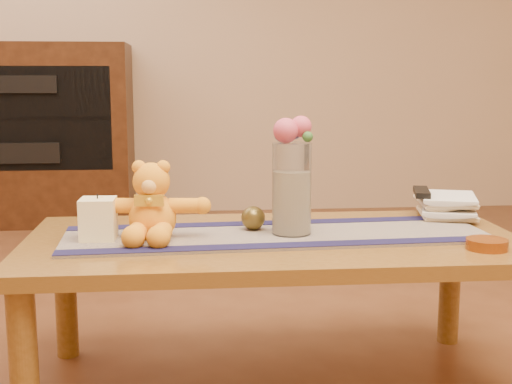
{
  "coord_description": "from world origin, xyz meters",
  "views": [
    {
      "loc": [
        -0.23,
        -1.93,
        0.9
      ],
      "look_at": [
        -0.05,
        0.0,
        0.58
      ],
      "focal_mm": 49.01,
      "sensor_mm": 36.0,
      "label": 1
    }
  ],
  "objects": [
    {
      "name": "cabinet_cavity",
      "position": [
        -1.2,
        2.25,
        0.66
      ],
      "size": [
        1.02,
        0.03,
        0.61
      ],
      "primitive_type": "cube",
      "color": "black",
      "rests_on": "media_cabinet"
    },
    {
      "name": "rose_left",
      "position": [
        0.03,
        -0.01,
        0.75
      ],
      "size": [
        0.07,
        0.07,
        0.07
      ],
      "primitive_type": "sphere",
      "color": "#C64662",
      "rests_on": "glass_vase"
    },
    {
      "name": "leaf_sprig",
      "position": [
        0.09,
        -0.02,
        0.74
      ],
      "size": [
        0.03,
        0.03,
        0.03
      ],
      "primitive_type": "sphere",
      "color": "#33662D",
      "rests_on": "glass_vase"
    },
    {
      "name": "blue_flower_side",
      "position": [
        0.02,
        0.02,
        0.74
      ],
      "size": [
        0.04,
        0.04,
        0.04
      ],
      "primitive_type": "sphere",
      "color": "#4D52A8",
      "rests_on": "glass_vase"
    },
    {
      "name": "table_leg_fl",
      "position": [
        -0.64,
        -0.29,
        0.21
      ],
      "size": [
        0.07,
        0.07,
        0.41
      ],
      "primitive_type": "cylinder",
      "color": "brown",
      "rests_on": "floor"
    },
    {
      "name": "blue_flower_back",
      "position": [
        0.06,
        0.03,
        0.75
      ],
      "size": [
        0.04,
        0.04,
        0.04
      ],
      "primitive_type": "sphere",
      "color": "#4D52A8",
      "rests_on": "glass_vase"
    },
    {
      "name": "tv_remote",
      "position": [
        0.5,
        0.22,
        0.54
      ],
      "size": [
        0.08,
        0.17,
        0.02
      ],
      "primitive_type": "cube",
      "rotation": [
        0.0,
        0.0,
        -0.25
      ],
      "color": "black",
      "rests_on": "book_top"
    },
    {
      "name": "media_cabinet",
      "position": [
        -1.2,
        2.48,
        0.55
      ],
      "size": [
        1.2,
        0.5,
        1.1
      ],
      "primitive_type": "cube",
      "color": "black",
      "rests_on": "floor"
    },
    {
      "name": "table_leg_br",
      "position": [
        0.64,
        0.29,
        0.21
      ],
      "size": [
        0.07,
        0.07,
        0.41
      ],
      "primitive_type": "cylinder",
      "color": "brown",
      "rests_on": "floor"
    },
    {
      "name": "table_leg_bl",
      "position": [
        -0.64,
        0.29,
        0.21
      ],
      "size": [
        0.07,
        0.07,
        0.41
      ],
      "primitive_type": "cylinder",
      "color": "brown",
      "rests_on": "floor"
    },
    {
      "name": "stereo_upper",
      "position": [
        -1.2,
        2.35,
        0.86
      ],
      "size": [
        0.42,
        0.28,
        0.1
      ],
      "primitive_type": "cube",
      "color": "black",
      "rests_on": "media_cabinet"
    },
    {
      "name": "bronze_ball",
      "position": [
        -0.05,
        0.06,
        0.49
      ],
      "size": [
        0.09,
        0.09,
        0.07
      ],
      "primitive_type": "sphere",
      "rotation": [
        0.0,
        0.0,
        0.42
      ],
      "color": "#51431B",
      "rests_on": "persian_runner"
    },
    {
      "name": "potpourri_fill",
      "position": [
        0.05,
        -0.0,
        0.55
      ],
      "size": [
        0.09,
        0.09,
        0.18
      ],
      "primitive_type": "cylinder",
      "color": "beige",
      "rests_on": "glass_vase"
    },
    {
      "name": "runner_border_far",
      "position": [
        0.0,
        0.15,
        0.46
      ],
      "size": [
        1.2,
        0.12,
        0.0
      ],
      "primitive_type": "cube",
      "rotation": [
        0.0,
        0.0,
        0.05
      ],
      "color": "#141238",
      "rests_on": "persian_runner"
    },
    {
      "name": "persian_runner",
      "position": [
        0.01,
        0.01,
        0.45
      ],
      "size": [
        1.22,
        0.41,
        0.01
      ],
      "primitive_type": "cube",
      "rotation": [
        0.0,
        0.0,
        0.05
      ],
      "color": "#1F1844",
      "rests_on": "coffee_table_top"
    },
    {
      "name": "runner_border_near",
      "position": [
        0.02,
        -0.14,
        0.46
      ],
      "size": [
        1.2,
        0.12,
        0.0
      ],
      "primitive_type": "cube",
      "rotation": [
        0.0,
        0.0,
        0.05
      ],
      "color": "#141238",
      "rests_on": "persian_runner"
    },
    {
      "name": "teddy_bear",
      "position": [
        -0.34,
        -0.01,
        0.56
      ],
      "size": [
        0.32,
        0.28,
        0.2
      ],
      "primitive_type": null,
      "rotation": [
        0.0,
        0.0,
        -0.1
      ],
      "color": "orange",
      "rests_on": "persian_runner"
    },
    {
      "name": "book_bottom",
      "position": [
        0.51,
        0.23,
        0.46
      ],
      "size": [
        0.21,
        0.25,
        0.02
      ],
      "primitive_type": "imported",
      "rotation": [
        0.0,
        0.0,
        -0.2
      ],
      "color": "beige",
      "rests_on": "coffee_table_top"
    },
    {
      "name": "candle_wick",
      "position": [
        -0.49,
        -0.02,
        0.58
      ],
      "size": [
        0.0,
        0.0,
        0.01
      ],
      "primitive_type": "cylinder",
      "rotation": [
        0.0,
        0.0,
        -0.03
      ],
      "color": "black",
      "rests_on": "pillar_candle"
    },
    {
      "name": "book_upper",
      "position": [
        0.5,
        0.23,
        0.5
      ],
      "size": [
        0.2,
        0.24,
        0.02
      ],
      "primitive_type": "imported",
      "rotation": [
        0.0,
        0.0,
        -0.15
      ],
      "color": "beige",
      "rests_on": "book_lower"
    },
    {
      "name": "amber_dish",
      "position": [
        0.54,
        -0.2,
        0.46
      ],
      "size": [
        0.14,
        0.14,
        0.03
      ],
      "primitive_type": "cylinder",
      "rotation": [
        0.0,
        0.0,
        0.32
      ],
      "color": "#BF5914",
      "rests_on": "coffee_table_top"
    },
    {
      "name": "rose_right",
      "position": [
        0.08,
        0.0,
        0.76
      ],
      "size": [
        0.06,
        0.06,
        0.06
      ],
      "primitive_type": "sphere",
      "color": "#C64662",
      "rests_on": "glass_vase"
    },
    {
      "name": "pillar_candle",
      "position": [
        -0.49,
        -0.02,
        0.51
      ],
      "size": [
        0.1,
        0.1,
        0.11
      ],
      "primitive_type": "cube",
      "rotation": [
        0.0,
        0.0,
        -0.03
      ],
      "color": "#FFF3BB",
      "rests_on": "persian_runner"
    },
    {
      "name": "glass_vase",
      "position": [
        0.05,
        -0.0,
        0.59
      ],
      "size": [
        0.11,
        0.11,
        0.26
      ],
      "primitive_type": "cylinder",
      "color": "silver",
      "rests_on": "persian_runner"
    },
    {
      "name": "book_lower",
      "position": [
        0.51,
        0.22,
        0.48
      ],
      "size": [
        0.23,
        0.27,
        0.02
      ],
      "primitive_type": "imported",
      "rotation": [
        0.0,
        0.0,
        -0.34
      ],
      "color": "beige",
      "rests_on": "book_bottom"
    },
    {
      "name": "coffee_table_top",
      "position": [
        0.0,
        0.0,
        0.43
      ],
      "size": [
        1.4,
        0.7,
        0.04
      ],
      "primitive_type": "cube",
      "color": "brown",
      "rests_on": "floor"
    },
    {
      "name": "stereo_lower",
      "position": [
        -1.2,
        2.35,
        0.46
      ],
      "size": [
        0.42,
        0.28,
        0.12
      ],
      "primitive_type": "cube",
      "color": "black",
      "rests_on": "media_cabinet"
    },
    {
      "name": "wall_back",
      "position": [
        0.0,
        2.75,
        1.35
      ],
      "size": [
        5.5,
        0.0,
        5.5
      ],
      "primitive_type": "plane",
      "rotation": [
        1.57,
        0.0,
        0.0
      ],
      "color": "tan",
      "rests_on": "floor"
    },
    {
      "name": "cabinet_shelf",
      "position": [
        -1.2,
        2.33,
        0.66
      ],
      "size": [
        1.02,
        0.2,
        0.02
      ],
      "primitive_type": "cube",
      "color": "black",
      "rests_on": "media_cabinet"
    },
    {
      "name": "book_top",
      "position": [
        0.51,
        0.23,
        0.52
      ],
      "size": [
        0.22,
        0.26,
        0.02
      ],
      "primitive_type": "imported",
      "rotation": [
        0.0,
        0.0,
        -0.3
      ],
      "color": "beige",
      "rests_on": "book_upper"
    }
  ]
}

